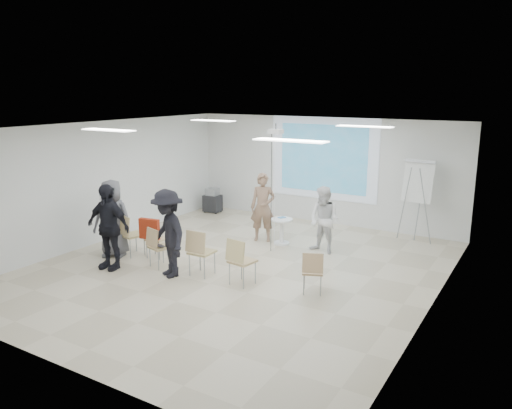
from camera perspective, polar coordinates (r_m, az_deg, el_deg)
The scene contains 30 objects.
floor at distance 10.81m, azimuth -2.20°, elevation -7.56°, with size 8.00×9.00×0.10m, color beige.
ceiling at distance 10.14m, azimuth -2.35°, elevation 9.07°, with size 8.00×9.00×0.10m, color white.
wall_back at distance 14.32m, azimuth 7.75°, elevation 3.88°, with size 8.00×0.10×3.00m, color silver.
wall_left at distance 12.99m, azimuth -17.42°, elevation 2.46°, with size 0.10×9.00×3.00m, color silver.
wall_right at distance 8.88m, azimuth 20.19°, elevation -2.46°, with size 0.10×9.00×3.00m, color silver.
projection_halo at distance 14.21m, azimuth 7.69°, elevation 5.24°, with size 3.20×0.01×2.30m, color silver.
projection_image at distance 14.20m, azimuth 7.67°, elevation 5.23°, with size 2.60×0.01×1.90m, color teal.
pedestal_table at distance 12.34m, azimuth 2.95°, elevation -2.88°, with size 0.71×0.71×0.66m.
player_left at distance 12.46m, azimuth 0.80°, elevation 0.19°, with size 0.71×0.48×1.96m, color #93715A.
player_right at distance 11.66m, azimuth 7.80°, elevation -1.38°, with size 0.84×0.67×1.74m, color white.
controller_left at distance 12.52m, azimuth 2.09°, elevation 1.70°, with size 0.04×0.12×0.04m, color white.
controller_right at distance 11.88m, azimuth 7.53°, elevation 0.41°, with size 0.04×0.12×0.04m, color white.
chair_far_left at distance 11.77m, azimuth -14.28°, elevation -3.06°, with size 0.56×0.59×0.96m.
chair_left_mid at distance 11.49m, azimuth -11.51°, elevation -3.59°, with size 0.47×0.49×0.87m.
chair_left_inner at distance 10.88m, azimuth -11.22°, elevation -4.47°, with size 0.52×0.54×0.88m.
chair_center at distance 10.24m, azimuth -6.48°, elevation -5.08°, with size 0.47×0.51×0.98m.
chair_right_inner at distance 9.71m, azimuth -1.88°, elevation -6.14°, with size 0.51×0.54×0.95m.
chair_right_far at distance 9.40m, azimuth 6.50°, elevation -7.34°, with size 0.52×0.54×0.83m.
red_jacket at distance 11.34m, azimuth -12.09°, elevation -2.75°, with size 0.48×0.11×0.46m, color #A92D14.
laptop at distance 10.95m, azimuth -10.80°, elevation -4.61°, with size 0.32×0.24×0.03m, color black.
audience_left at distance 10.95m, azimuth -16.61°, elevation -1.77°, with size 1.23×0.74×2.11m, color black.
audience_mid at distance 10.21m, azimuth -10.06°, elevation -2.63°, with size 1.33×0.72×2.05m, color black.
audience_outer at distance 11.77m, azimuth -16.12°, elevation -1.02°, with size 0.97×0.64×1.99m, color slate.
flipchart_easel at distance 12.90m, azimuth 18.04°, elevation 2.44°, with size 0.89×0.68×2.06m.
av_cart at distance 15.59m, azimuth -5.00°, elevation 0.39°, with size 0.53×0.44×0.76m.
ceiling_projector at distance 11.40m, azimuth 2.23°, elevation 7.68°, with size 0.30×0.25×3.00m.
fluor_panel_nw at distance 12.92m, azimuth -4.95°, elevation 9.53°, with size 1.20×0.30×0.02m, color white.
fluor_panel_ne at distance 11.07m, azimuth 12.30°, elevation 8.71°, with size 1.20×0.30×0.02m, color white.
fluor_panel_sw at distance 10.30m, azimuth -16.52°, elevation 8.16°, with size 1.20×0.30×0.02m, color white.
fluor_panel_se at distance 7.85m, azimuth 3.93°, elevation 7.31°, with size 1.20×0.30×0.02m, color white.
Camera 1 is at (5.55, -8.46, 3.75)m, focal length 35.00 mm.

